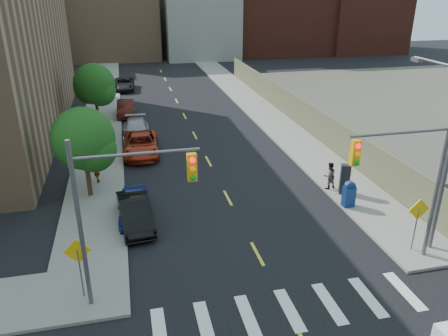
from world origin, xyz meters
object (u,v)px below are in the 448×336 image
parked_car_grey (124,84)px  mailbox (349,194)px  parked_car_red (141,144)px  parked_car_maroon (126,109)px  pedestrian_east (329,176)px  parked_car_white (126,109)px  payphone (345,179)px  pedestrian_west (97,169)px  parked_car_blue (134,206)px  parked_car_silver (136,130)px  parked_car_black (135,213)px

parked_car_grey → mailbox: size_ratio=3.35×
parked_car_red → parked_car_maroon: 10.79m
pedestrian_east → parked_car_white: bearing=-68.3°
mailbox → payphone: payphone is taller
parked_car_red → pedestrian_east: (10.92, -8.95, 0.23)m
pedestrian_west → parked_car_grey: bearing=-9.9°
pedestrian_west → pedestrian_east: size_ratio=0.98×
mailbox → pedestrian_east: bearing=90.3°
parked_car_grey → pedestrian_east: pedestrian_east is taller
parked_car_blue → pedestrian_east: bearing=6.1°
parked_car_silver → mailbox: 18.67m
parked_car_black → mailbox: size_ratio=2.93×
parked_car_grey → payphone: size_ratio=2.79×
pedestrian_west → parked_car_black: bearing=-165.5°
parked_car_white → mailbox: size_ratio=2.43×
parked_car_white → mailbox: 25.18m
parked_car_red → parked_car_grey: (-0.82, 22.32, -0.06)m
mailbox → parked_car_silver: bearing=125.9°
parked_car_white → parked_car_silver: bearing=-79.9°
parked_car_blue → parked_car_silver: parked_car_silver is taller
parked_car_blue → parked_car_maroon: bearing=92.5°
parked_car_black → payphone: payphone is taller
payphone → parked_car_white: bearing=141.5°
parked_car_blue → payphone: (12.38, -0.09, 0.36)m
parked_car_blue → parked_car_white: bearing=92.5°
parked_car_maroon → pedestrian_east: pedestrian_east is taller
parked_car_red → parked_car_silver: 3.60m
pedestrian_west → parked_car_silver: bearing=-23.9°
parked_car_white → pedestrian_east: 23.05m
parked_car_silver → payphone: size_ratio=2.80×
parked_car_grey → payphone: bearing=-66.3°
parked_car_maroon → parked_car_blue: bearing=-87.6°
parked_car_black → parked_car_grey: 32.86m
parked_car_red → parked_car_white: parked_car_red is taller
parked_car_white → parked_car_red: bearing=-80.6°
parked_car_maroon → parked_car_grey: bearing=92.1°
parked_car_white → parked_car_black: bearing=-85.3°
parked_car_black → parked_car_grey: (0.06, 32.86, -0.03)m
parked_car_black → parked_car_silver: (0.68, 14.13, 0.01)m
parked_car_blue → parked_car_silver: 13.32m
parked_car_grey → pedestrian_west: size_ratio=3.11×
parked_car_grey → pedestrian_east: (11.74, -31.27, 0.28)m
parked_car_black → parked_car_silver: size_ratio=0.87×
parked_car_silver → pedestrian_east: size_ratio=3.06×
parked_car_maroon → pedestrian_east: size_ratio=2.60×
parked_car_red → payphone: payphone is taller
parked_car_black → parked_car_red: 10.58m
parked_car_red → mailbox: bearing=-42.9°
parked_car_silver → parked_car_white: 7.29m
parked_car_black → mailbox: (11.85, -0.83, 0.15)m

